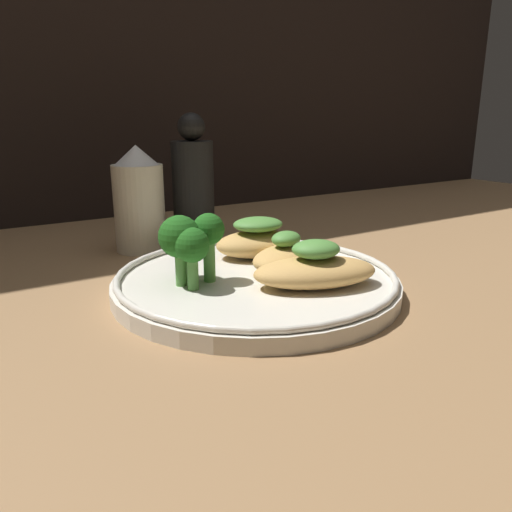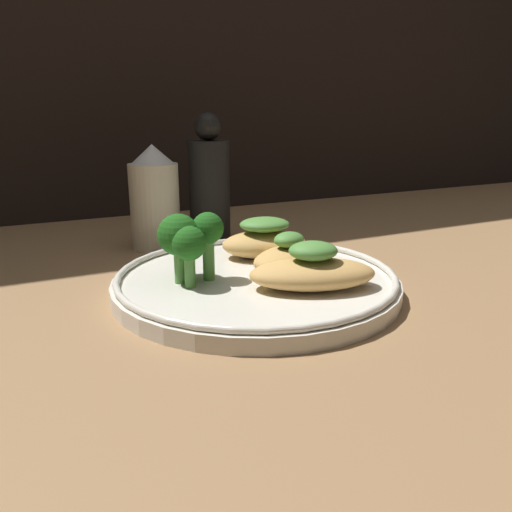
% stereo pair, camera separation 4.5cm
% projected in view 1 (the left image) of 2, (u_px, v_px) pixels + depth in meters
% --- Properties ---
extents(ground_plane, '(1.80, 1.80, 0.01)m').
position_uv_depth(ground_plane, '(256.00, 296.00, 0.47)').
color(ground_plane, '#936D47').
extents(plate, '(0.26, 0.26, 0.02)m').
position_uv_depth(plate, '(256.00, 281.00, 0.46)').
color(plate, silver).
rests_on(plate, ground_plane).
extents(grilled_meat_front, '(0.12, 0.09, 0.04)m').
position_uv_depth(grilled_meat_front, '(315.00, 269.00, 0.43)').
color(grilled_meat_front, tan).
rests_on(grilled_meat_front, plate).
extents(grilled_meat_middle, '(0.10, 0.08, 0.04)m').
position_uv_depth(grilled_meat_middle, '(286.00, 255.00, 0.48)').
color(grilled_meat_middle, tan).
rests_on(grilled_meat_middle, plate).
extents(grilled_meat_back, '(0.10, 0.08, 0.04)m').
position_uv_depth(grilled_meat_back, '(258.00, 240.00, 0.52)').
color(grilled_meat_back, tan).
rests_on(grilled_meat_back, plate).
extents(broccoli_bunch, '(0.06, 0.06, 0.06)m').
position_uv_depth(broccoli_bunch, '(188.00, 240.00, 0.43)').
color(broccoli_bunch, '#569942').
rests_on(broccoli_bunch, plate).
extents(sauce_bottle, '(0.06, 0.06, 0.12)m').
position_uv_depth(sauce_bottle, '(139.00, 201.00, 0.59)').
color(sauce_bottle, beige).
rests_on(sauce_bottle, ground_plane).
extents(pepper_grinder, '(0.05, 0.05, 0.16)m').
position_uv_depth(pepper_grinder, '(193.00, 187.00, 0.62)').
color(pepper_grinder, black).
rests_on(pepper_grinder, ground_plane).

